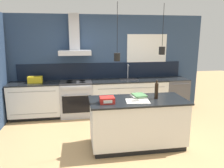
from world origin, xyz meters
The scene contains 12 objects.
ground_plane centered at (0.00, 0.00, 0.00)m, with size 16.00×16.00×0.00m, color tan.
wall_back centered at (-0.04, 2.00, 1.35)m, with size 5.60×2.28×2.60m.
counter_run_left centered at (-1.74, 1.69, 0.46)m, with size 1.26×0.64×0.91m.
counter_run_sink centered at (0.69, 1.69, 0.46)m, with size 2.00×0.64×1.31m.
oven_range centered at (-0.71, 1.69, 0.46)m, with size 0.82×0.66×0.91m.
dishwasher centered at (1.99, 1.69, 0.46)m, with size 0.62×0.65×0.91m.
kitchen_island centered at (0.42, -0.13, 0.46)m, with size 1.78×0.82×0.91m.
bottle_on_island centered at (0.77, -0.12, 1.06)m, with size 0.07×0.07×0.35m.
book_stack centered at (0.47, 0.02, 0.94)m, with size 0.28×0.30×0.06m.
red_supply_box centered at (-0.17, -0.25, 0.96)m, with size 0.25×0.21×0.11m.
paper_pile centered at (0.38, -0.23, 0.91)m, with size 0.45×0.36×0.01m.
yellow_toolbox centered at (-1.71, 1.69, 0.99)m, with size 0.34×0.18×0.19m.
Camera 1 is at (-0.67, -3.85, 2.05)m, focal length 35.00 mm.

